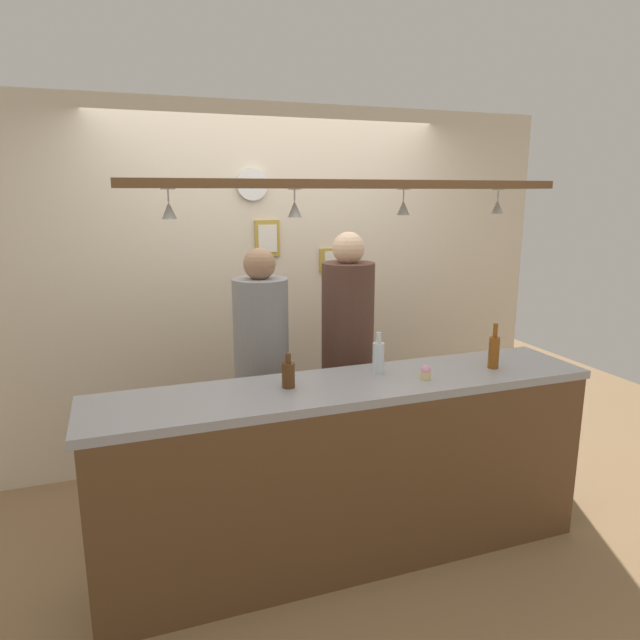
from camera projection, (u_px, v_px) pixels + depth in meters
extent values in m
plane|color=olive|center=(325.00, 520.00, 3.52)|extent=(8.00, 8.00, 0.00)
cube|color=beige|center=(275.00, 286.00, 4.24)|extent=(4.40, 0.06, 2.60)
cube|color=#99999E|center=(349.00, 387.00, 2.98)|extent=(2.70, 0.55, 0.04)
cube|color=brown|center=(367.00, 498.00, 2.86)|extent=(2.65, 0.04, 0.96)
cube|color=brown|center=(348.00, 184.00, 2.80)|extent=(2.20, 0.36, 0.04)
cylinder|color=silver|center=(168.00, 189.00, 2.49)|extent=(0.06, 0.06, 0.00)
cylinder|color=silver|center=(168.00, 195.00, 2.49)|extent=(0.01, 0.01, 0.06)
cone|color=silver|center=(169.00, 210.00, 2.51)|extent=(0.07, 0.07, 0.08)
cylinder|color=silver|center=(294.00, 189.00, 2.67)|extent=(0.06, 0.06, 0.00)
cylinder|color=silver|center=(295.00, 195.00, 2.67)|extent=(0.01, 0.01, 0.06)
cone|color=silver|center=(295.00, 209.00, 2.69)|extent=(0.07, 0.07, 0.08)
cylinder|color=silver|center=(404.00, 189.00, 2.91)|extent=(0.06, 0.06, 0.00)
cylinder|color=silver|center=(404.00, 195.00, 2.91)|extent=(0.01, 0.01, 0.06)
cone|color=silver|center=(403.00, 208.00, 2.93)|extent=(0.07, 0.07, 0.08)
cylinder|color=silver|center=(498.00, 189.00, 3.11)|extent=(0.06, 0.06, 0.00)
cylinder|color=silver|center=(498.00, 195.00, 3.11)|extent=(0.01, 0.01, 0.06)
cone|color=silver|center=(497.00, 207.00, 3.13)|extent=(0.07, 0.07, 0.08)
cube|color=#2D334C|center=(264.00, 445.00, 3.66)|extent=(0.17, 0.18, 0.79)
cylinder|color=gray|center=(261.00, 334.00, 3.50)|extent=(0.34, 0.34, 0.69)
sphere|color=#9E7556|center=(259.00, 264.00, 3.40)|extent=(0.20, 0.20, 0.20)
cube|color=#2D334C|center=(346.00, 429.00, 3.85)|extent=(0.17, 0.18, 0.83)
cylinder|color=brown|center=(348.00, 318.00, 3.68)|extent=(0.34, 0.34, 0.72)
sphere|color=beige|center=(348.00, 248.00, 3.58)|extent=(0.21, 0.21, 0.21)
cylinder|color=silver|center=(378.00, 358.00, 3.13)|extent=(0.06, 0.06, 0.17)
cylinder|color=silver|center=(379.00, 338.00, 3.10)|extent=(0.03, 0.03, 0.06)
cylinder|color=brown|center=(494.00, 353.00, 3.21)|extent=(0.06, 0.06, 0.18)
cylinder|color=brown|center=(495.00, 330.00, 3.18)|extent=(0.03, 0.03, 0.08)
cylinder|color=#512D14|center=(288.00, 375.00, 2.89)|extent=(0.07, 0.07, 0.13)
cylinder|color=#512D14|center=(288.00, 358.00, 2.87)|extent=(0.03, 0.03, 0.05)
cylinder|color=beige|center=(425.00, 375.00, 3.03)|extent=(0.06, 0.06, 0.04)
sphere|color=pink|center=(426.00, 370.00, 3.02)|extent=(0.05, 0.05, 0.05)
cube|color=#B29338|center=(338.00, 260.00, 4.33)|extent=(0.30, 0.02, 0.18)
cube|color=white|center=(339.00, 260.00, 4.32)|extent=(0.23, 0.01, 0.14)
cube|color=#B29338|center=(267.00, 238.00, 4.11)|extent=(0.18, 0.02, 0.26)
cube|color=white|center=(268.00, 239.00, 4.10)|extent=(0.14, 0.01, 0.20)
cylinder|color=white|center=(252.00, 185.00, 3.98)|extent=(0.22, 0.03, 0.22)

